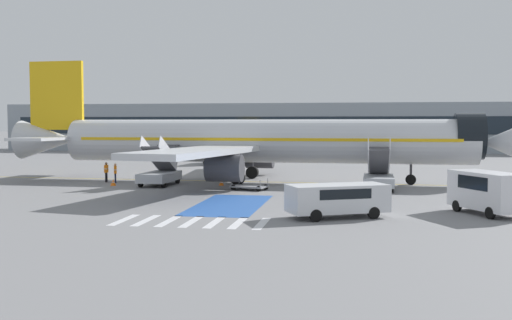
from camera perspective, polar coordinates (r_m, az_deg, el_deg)
The scene contains 22 objects.
ground_plane at distance 51.79m, azimuth 0.61°, elevation -2.01°, with size 600.00×600.00×0.00m, color slate.
apron_leadline_yellow at distance 50.93m, azimuth 0.82°, elevation -2.10°, with size 0.20×78.50×0.01m, color gold.
apron_stand_patch_blue at distance 36.72m, azimuth -2.53°, elevation -4.27°, with size 4.05×9.90×0.01m, color #2856A8.
apron_walkway_bar_0 at distance 31.71m, azimuth -12.47°, elevation -5.58°, with size 0.44×3.60×0.01m, color silver.
apron_walkway_bar_1 at distance 31.28m, azimuth -10.42°, elevation -5.68°, with size 0.44×3.60×0.01m, color silver.
apron_walkway_bar_2 at distance 30.90m, azimuth -8.32°, elevation -5.77°, with size 0.44×3.60×0.01m, color silver.
apron_walkway_bar_3 at distance 30.57m, azimuth -6.16°, elevation -5.86°, with size 0.44×3.60×0.01m, color silver.
apron_walkway_bar_4 at distance 30.27m, azimuth -3.96°, elevation -5.94°, with size 0.44×3.60×0.01m, color silver.
apron_walkway_bar_5 at distance 30.02m, azimuth -1.72°, elevation -6.01°, with size 0.44×3.60×0.01m, color silver.
apron_walkway_bar_6 at distance 29.82m, azimuth 0.56°, elevation -6.07°, with size 0.44×3.60×0.01m, color silver.
airliner at distance 50.84m, azimuth 0.09°, elevation 1.80°, with size 44.10×33.16×10.58m.
boarding_stairs_forward at distance 45.65m, azimuth 11.60°, elevation -1.58°, with size 2.36×5.29×3.98m.
boarding_stairs_aft at distance 48.69m, azimuth -9.15°, elevation -1.23°, with size 2.36×5.29×4.04m.
fuel_tanker at distance 75.39m, azimuth -3.12°, elevation 1.01°, with size 3.53×10.12×3.39m.
service_van_1 at distance 34.97m, azimuth 21.16°, elevation -2.62°, with size 3.75×4.92×2.33m.
service_van_2 at distance 31.85m, azimuth 7.76°, elevation -3.54°, with size 5.62×4.14×1.76m.
baggage_cart at distance 44.76m, azimuth -0.63°, elevation -2.54°, with size 2.91×2.14×0.87m.
ground_crew_0 at distance 51.29m, azimuth -13.25°, elevation -1.09°, with size 0.38×0.49×1.65m.
ground_crew_1 at distance 52.15m, azimuth -14.07°, elevation -1.00°, with size 0.24×0.43×1.69m.
traffic_cone_0 at distance 48.04m, azimuth -3.32°, elevation -2.16°, with size 0.43×0.43×0.48m.
traffic_cone_1 at distance 49.15m, azimuth -13.44°, elevation -2.09°, with size 0.48×0.48×0.53m.
terminal_building at distance 108.12m, azimuth 10.40°, elevation 3.05°, with size 130.87×12.10×8.50m.
Camera 1 is at (7.77, -50.96, 4.95)m, focal length 42.00 mm.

